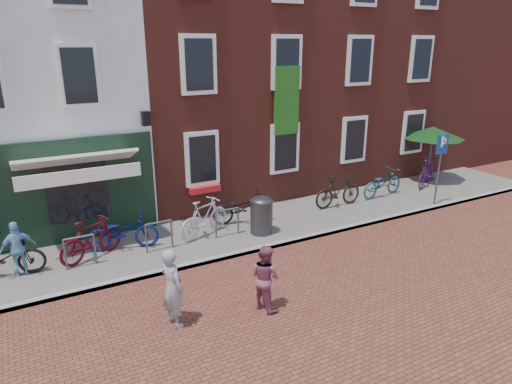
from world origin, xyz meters
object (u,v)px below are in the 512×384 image
bicycle_5 (338,191)px  bicycle_3 (204,217)px  parking_sign (440,157)px  boy (265,277)px  litter_bin (261,213)px  bicycle_1 (91,239)px  parasol (433,130)px  bicycle_2 (123,232)px  cafe_person (18,249)px  bicycle_7 (426,172)px  bicycle_4 (243,208)px  woman (172,287)px  bicycle_6 (382,183)px  bicycle_0 (2,258)px

bicycle_5 → bicycle_3: bearing=91.9°
parking_sign → boy: parking_sign is taller
litter_bin → boy: size_ratio=0.82×
boy → bicycle_1: (-2.86, 3.99, -0.08)m
parasol → bicycle_2: (-12.34, -0.66, -1.53)m
cafe_person → bicycle_7: (14.11, 0.39, -0.13)m
bicycle_5 → bicycle_7: bearing=-86.6°
bicycle_4 → bicycle_7: bearing=-76.6°
woman → bicycle_6: woman is taller
woman → bicycle_7: bearing=-87.6°
boy → bicycle_3: 3.97m
cafe_person → bicycle_0: (-0.36, 0.07, -0.18)m
cafe_person → bicycle_2: size_ratio=0.72×
woman → cafe_person: woman is taller
boy → bicycle_0: bearing=33.7°
woman → bicycle_3: size_ratio=0.91×
parasol → woman: bearing=-159.9°
parasol → bicycle_2: bearing=-176.9°
parking_sign → woman: parking_sign is taller
cafe_person → bicycle_0: size_ratio=0.72×
boy → bicycle_6: bearing=-77.2°
bicycle_4 → bicycle_2: bearing=105.6°
cafe_person → bicycle_2: 2.51m
litter_bin → boy: 3.78m
parasol → bicycle_0: (-15.19, -0.85, -1.53)m
bicycle_2 → bicycle_4: bearing=-74.2°
bicycle_4 → bicycle_1: bearing=107.4°
bicycle_1 → bicycle_2: bicycle_1 is taller
cafe_person → bicycle_4: cafe_person is taller
bicycle_4 → bicycle_5: bicycle_5 is taller
woman → bicycle_1: woman is taller
bicycle_2 → bicycle_7: 11.62m
woman → bicycle_7: (11.49, 3.94, -0.18)m
bicycle_2 → bicycle_4: (3.68, 0.14, 0.00)m
bicycle_7 → parking_sign: bearing=114.4°
litter_bin → bicycle_0: size_ratio=0.63×
woman → bicycle_5: size_ratio=0.91×
litter_bin → bicycle_4: (-0.13, 0.95, -0.12)m
litter_bin → bicycle_2: size_ratio=0.63×
bicycle_0 → bicycle_7: 14.47m
boy → bicycle_4: boy is taller
bicycle_2 → bicycle_5: 7.17m
woman → bicycle_7: size_ratio=0.91×
litter_bin → cafe_person: (-6.29, 0.55, 0.06)m
bicycle_4 → bicycle_3: bearing=116.9°
bicycle_0 → bicycle_1: (2.02, 0.01, 0.05)m
bicycle_4 → bicycle_5: 3.50m
litter_bin → bicycle_5: 3.44m
cafe_person → bicycle_1: bearing=174.8°
bicycle_1 → bicycle_4: bicycle_1 is taller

